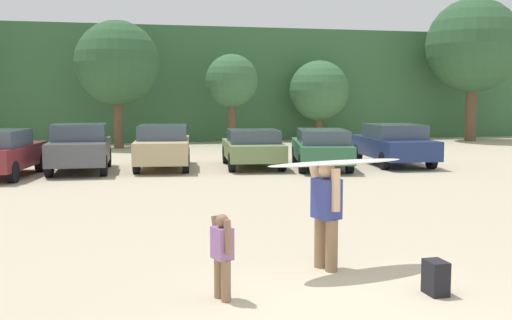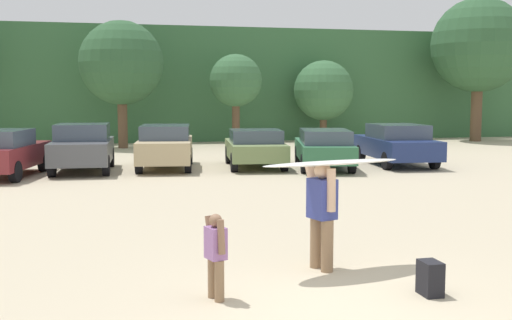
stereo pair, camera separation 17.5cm
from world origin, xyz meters
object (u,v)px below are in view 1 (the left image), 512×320
person_child (222,252)px  surfboard_white (337,163)px  parked_car_forest_green (321,147)px  parked_car_tan (163,146)px  person_adult (326,209)px  parked_car_maroon (1,153)px  parked_car_dark_gray (80,147)px  parked_car_navy (393,144)px  backpack_dropped (436,278)px  parked_car_olive_green (253,147)px

person_child → surfboard_white: (1.90, 0.97, 0.98)m
parked_car_forest_green → person_child: bearing=168.7°
parked_car_tan → person_adult: 13.54m
parked_car_maroon → parked_car_dark_gray: bearing=-56.8°
parked_car_navy → person_adult: 14.66m
person_child → parked_car_maroon: bearing=-88.9°
backpack_dropped → parked_car_maroon: bearing=117.6°
parked_car_olive_green → backpack_dropped: size_ratio=9.49×
person_adult → parked_car_maroon: bearing=-80.6°
parked_car_dark_gray → person_child: bearing=-167.9°
parked_car_dark_gray → parked_car_olive_green: parked_car_dark_gray is taller
person_adult → backpack_dropped: bearing=106.0°
parked_car_dark_gray → parked_car_tan: parked_car_dark_gray is taller
parked_car_maroon → person_child: 14.05m
surfboard_white → backpack_dropped: size_ratio=5.26×
parked_car_maroon → parked_car_tan: 5.30m
parked_car_maroon → person_child: size_ratio=3.95×
person_adult → surfboard_white: size_ratio=0.68×
parked_car_olive_green → person_child: 14.64m
parked_car_dark_gray → backpack_dropped: bearing=-158.1°
parked_car_tan → backpack_dropped: size_ratio=9.75×
parked_car_olive_green → backpack_dropped: bearing=-177.4°
parked_car_dark_gray → surfboard_white: size_ratio=1.71×
parked_car_tan → person_adult: size_ratio=2.72×
person_adult → person_child: (-1.76, -1.01, -0.29)m
parked_car_olive_green → parked_car_forest_green: 2.43m
parked_car_tan → person_child: parked_car_tan is taller
parked_car_dark_gray → parked_car_navy: (11.18, -0.53, -0.05)m
parked_car_dark_gray → surfboard_white: 13.88m
parked_car_dark_gray → parked_car_tan: bearing=-80.9°
parked_car_olive_green → parked_car_navy: bearing=-87.6°
parked_car_navy → person_child: size_ratio=4.25×
backpack_dropped → surfboard_white: bearing=120.1°
person_adult → backpack_dropped: person_adult is taller
parked_car_tan → parked_car_navy: (8.39, -0.79, -0.02)m
parked_car_dark_gray → parked_car_navy: 11.19m
parked_car_maroon → parked_car_navy: size_ratio=0.93×
parked_car_tan → backpack_dropped: (2.04, -14.97, -0.58)m
person_adult → backpack_dropped: size_ratio=3.58×
parked_car_navy → backpack_dropped: size_ratio=10.44×
backpack_dropped → person_adult: bearing=123.4°
backpack_dropped → parked_car_forest_green: bearing=76.2°
parked_car_maroon → backpack_dropped: bearing=-140.6°
parked_car_forest_green → parked_car_olive_green: bearing=83.1°
parked_car_forest_green → parked_car_tan: bearing=90.7°
parked_car_maroon → parked_car_navy: parked_car_maroon is taller
parked_car_navy → backpack_dropped: 15.55m
parked_car_navy → surfboard_white: (-7.18, -12.74, 0.82)m
parked_car_olive_green → person_adult: person_adult is taller
parked_car_navy → backpack_dropped: parked_car_navy is taller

